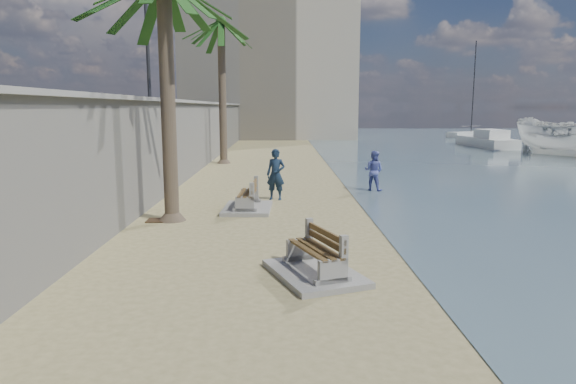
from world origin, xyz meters
name	(u,v)px	position (x,y,z in m)	size (l,w,h in m)	color
seawall	(190,139)	(-5.20, 20.00, 1.75)	(0.45, 70.00, 3.50)	gray
wall_cap	(189,102)	(-5.20, 20.00, 3.55)	(0.80, 70.00, 0.12)	gray
end_building	(269,73)	(-2.00, 52.00, 7.00)	(18.00, 12.00, 14.00)	#B7AA93
bench_near	(315,257)	(-0.01, 4.07, 0.39)	(2.13, 2.53, 0.90)	gray
bench_far	(247,198)	(-1.76, 10.68, 0.40)	(1.57, 2.25, 0.92)	gray
palm_back	(221,24)	(-4.10, 24.79, 7.97)	(5.00, 5.00, 9.01)	brown
streetlight	(146,3)	(-5.10, 12.00, 6.64)	(0.28, 0.28, 5.12)	#2D2D33
person_a	(276,171)	(-0.87, 12.58, 1.05)	(0.76, 0.51, 2.10)	#15253A
person_b	(374,169)	(3.00, 14.58, 0.88)	(0.85, 0.66, 1.76)	#535CAB
boat_cruiser	(574,135)	(19.01, 28.72, 1.45)	(3.15, 3.24, 3.70)	silver
yacht_near	(555,140)	(24.57, 41.49, 0.35)	(10.10, 2.83, 1.50)	silver
yacht_far	(486,143)	(16.47, 37.27, 0.35)	(7.71, 2.16, 1.50)	silver
sailboat_west	(471,134)	(20.55, 51.78, 0.36)	(6.15, 4.37, 10.53)	silver
debris_c	(159,220)	(-4.25, 9.12, 0.01)	(0.72, 0.57, 0.03)	#382616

